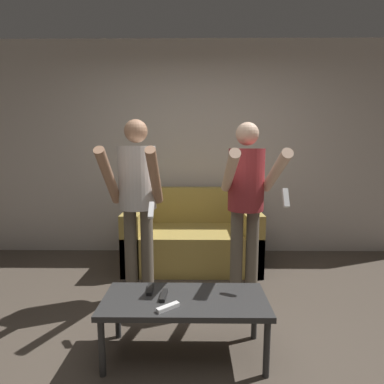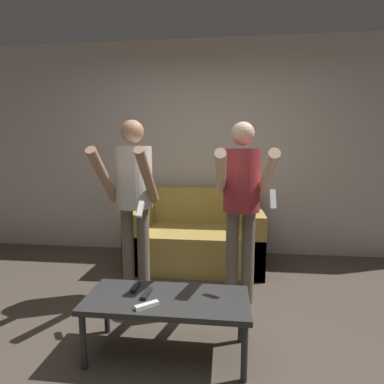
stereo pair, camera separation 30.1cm
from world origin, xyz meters
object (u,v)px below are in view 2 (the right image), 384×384
Objects in this scene: coffee_table at (167,303)px; person_standing_right at (242,194)px; person_standing_left at (133,191)px; remote_far at (136,287)px; couch at (196,239)px; remote_mid at (146,294)px; remote_near at (147,305)px.

person_standing_right is at bearing 55.04° from coffee_table.
person_standing_left is 0.94m from person_standing_right.
remote_far is (-0.75, -0.62, -0.57)m from person_standing_right.
remote_far is (-0.27, -1.53, 0.11)m from couch.
person_standing_right is 1.11m from remote_mid.
remote_far is (0.19, -0.63, -0.58)m from person_standing_left.
coffee_table is (-0.04, -1.63, 0.06)m from couch.
remote_mid is (-0.17, -1.62, 0.11)m from couch.
couch is 1.63m from remote_mid.
remote_far is at bearing 157.36° from coffee_table.
person_standing_left is (-0.47, -0.90, 0.70)m from couch.
remote_far is (-0.10, 0.09, 0.00)m from remote_mid.
couch is 1.42× the size of coffee_table.
coffee_table is at bearing -4.85° from remote_mid.
person_standing_left is at bearing 179.52° from person_standing_right.
person_standing_left is 11.46× the size of remote_near.
remote_far is at bearing -100.18° from couch.
couch is at bearing 83.86° from remote_mid.
couch is 10.76× the size of remote_near.
couch is 1.77m from remote_near.
coffee_table is at bearing -59.25° from person_standing_left.
remote_far is (-0.14, 0.23, 0.00)m from remote_near.
couch is 0.95× the size of person_standing_right.
person_standing_right is 1.12m from remote_far.
remote_mid is at bearing 105.79° from remote_near.
person_standing_left is at bearing 111.29° from remote_near.
person_standing_right is at bearing -62.61° from couch.
person_standing_left is at bearing 112.36° from remote_mid.
person_standing_left is 10.59× the size of remote_mid.
remote_near and remote_mid have the same top height.
coffee_table is at bearing -124.96° from person_standing_right.
couch is 9.94× the size of remote_mid.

